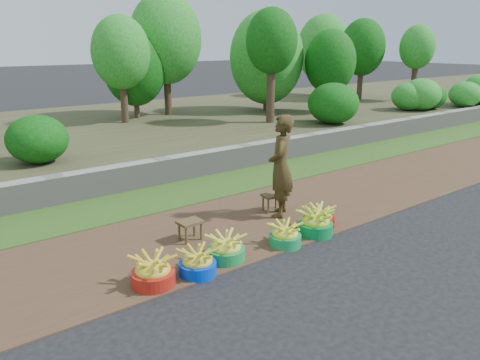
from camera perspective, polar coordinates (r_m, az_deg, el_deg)
ground_plane at (r=6.98m, az=6.98°, el=-8.25°), size 120.00×120.00×0.00m
dirt_shoulder at (r=7.84m, az=0.59°, el=-5.20°), size 80.00×2.50×0.02m
grass_verge at (r=9.40m, az=-6.94°, el=-1.52°), size 80.00×1.50×0.04m
retaining_wall at (r=10.04m, az=-9.46°, el=1.06°), size 80.00×0.35×0.55m
earth_bank at (r=14.46m, az=-18.74°, el=5.03°), size 80.00×10.00×0.50m
vegetation at (r=12.97m, az=-25.05°, el=13.49°), size 33.13×8.08×4.87m
basin_a at (r=5.96m, az=-10.56°, el=-11.00°), size 0.55×0.55×0.41m
basin_b at (r=6.15m, az=-5.21°, el=-10.07°), size 0.49×0.49×0.37m
basin_c at (r=6.49m, az=-1.71°, el=-8.41°), size 0.53×0.53×0.39m
basin_d at (r=6.98m, az=5.52°, el=-6.75°), size 0.48×0.48×0.36m
basin_e at (r=7.42m, az=9.16°, el=-5.26°), size 0.55×0.55×0.41m
basin_f at (r=7.69m, az=9.60°, el=-4.61°), size 0.50×0.50×0.38m
stool_left at (r=7.09m, az=-6.11°, el=-5.44°), size 0.36×0.28×0.31m
stool_right at (r=8.28m, az=3.95°, el=-2.17°), size 0.39×0.33×0.31m
vendor_woman at (r=7.91m, az=4.99°, el=1.68°), size 0.75×0.74×1.75m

